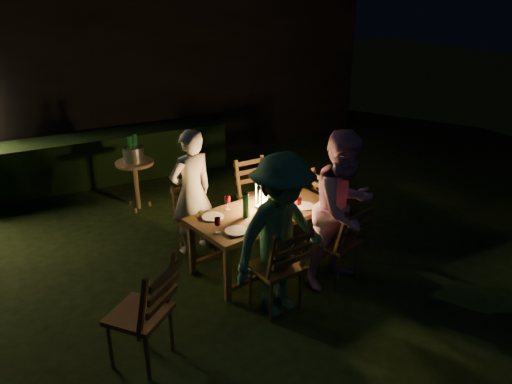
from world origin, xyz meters
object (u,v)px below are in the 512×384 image
person_house_side (191,192)px  bottle_bucket_b (136,150)px  side_table (135,167)px  chair_far_left (196,232)px  chair_spare (143,330)px  chair_near_right (337,254)px  person_opp_left (281,236)px  lantern (263,196)px  chair_far_right (258,208)px  bottle_bucket_a (130,152)px  bottle_table (246,206)px  ice_bucket (134,154)px  dining_table (263,216)px  chair_end (333,214)px  chair_near_left (277,281)px  person_opp_right (344,209)px

person_house_side → bottle_bucket_b: size_ratio=4.94×
side_table → bottle_bucket_b: 0.26m
chair_far_left → side_table: (-0.29, 1.62, 0.39)m
chair_far_left → chair_spare: 2.00m
chair_near_right → person_opp_left: (-0.87, -0.22, 0.55)m
lantern → chair_far_right: bearing=66.4°
chair_spare → bottle_bucket_a: chair_spare is taller
bottle_table → ice_bucket: 2.42m
chair_near_right → chair_spare: chair_spare is taller
person_opp_left → bottle_table: person_opp_left is taller
side_table → dining_table: bearing=-68.8°
chair_far_right → person_opp_left: 1.96m
dining_table → chair_end: (1.21, 0.24, -0.34)m
chair_spare → person_house_side: person_house_side is taller
person_house_side → lantern: bearing=123.0°
lantern → ice_bucket: size_ratio=1.17×
chair_spare → chair_near_left: bearing=-35.2°
chair_far_left → ice_bucket: bearing=-89.7°
person_opp_right → bottle_bucket_a: 3.33m
person_opp_right → bottle_table: size_ratio=6.31×
person_house_side → person_opp_right: person_opp_right is taller
chair_end → side_table: size_ratio=1.31×
bottle_bucket_b → ice_bucket: bearing=-141.3°
chair_far_right → bottle_bucket_a: (-1.33, 1.38, 0.60)m
chair_far_right → person_house_side: bearing=4.6°
person_opp_right → person_opp_left: 0.90m
dining_table → side_table: size_ratio=2.44×
chair_near_right → chair_far_right: bearing=80.7°
dining_table → ice_bucket: size_ratio=6.06×
person_opp_left → ice_bucket: person_opp_left is taller
chair_end → person_opp_left: bearing=-60.9°
chair_near_left → person_house_side: (-0.31, 1.56, 0.47)m
chair_far_right → ice_bucket: size_ratio=3.34×
chair_near_right → person_opp_left: bearing=177.6°
person_opp_left → lantern: (0.32, 0.95, 0.00)m
dining_table → bottle_table: bearing=180.0°
chair_far_right → person_house_side: (-0.99, -0.15, 0.49)m
dining_table → bottle_bucket_a: (-0.94, 2.24, 0.27)m
dining_table → chair_near_right: size_ratio=1.80×
person_opp_left → chair_spare: bearing=172.1°
chair_near_right → person_opp_right: person_opp_right is taller
dining_table → bottle_bucket_b: 2.48m
side_table → bottle_bucket_a: size_ratio=2.33×
chair_spare → person_house_side: (1.13, 1.69, 0.46)m
chair_near_left → side_table: 3.20m
side_table → ice_bucket: 0.20m
bottle_bucket_a → chair_near_right: bearing=-62.3°
person_opp_left → bottle_bucket_b: person_opp_left is taller
chair_near_left → side_table: chair_near_left is taller
chair_near_right → chair_end: chair_near_right is taller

